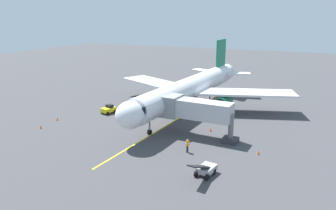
# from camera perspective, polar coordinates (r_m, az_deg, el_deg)

# --- Properties ---
(ground_plane) EXTENTS (220.00, 220.00, 0.00)m
(ground_plane) POSITION_cam_1_polar(r_m,az_deg,el_deg) (60.96, 3.68, -0.38)
(ground_plane) COLOR #424244
(apron_lead_in_line) EXTENTS (1.86, 39.98, 0.01)m
(apron_lead_in_line) POSITION_cam_1_polar(r_m,az_deg,el_deg) (53.31, 1.25, -2.64)
(apron_lead_in_line) COLOR yellow
(apron_lead_in_line) RESTS_ON ground
(airplane) EXTENTS (34.78, 40.31, 11.50)m
(airplane) POSITION_cam_1_polar(r_m,az_deg,el_deg) (57.85, 3.89, 2.85)
(airplane) COLOR white
(airplane) RESTS_ON ground
(jet_bridge) EXTENTS (11.46, 3.32, 5.40)m
(jet_bridge) POSITION_cam_1_polar(r_m,az_deg,el_deg) (45.79, 4.15, -0.78)
(jet_bridge) COLOR #B7B7BC
(jet_bridge) RESTS_ON ground
(ground_crew_marshaller) EXTENTS (0.42, 0.47, 1.71)m
(ground_crew_marshaller) POSITION_cam_1_polar(r_m,az_deg,el_deg) (40.95, 3.36, -6.98)
(ground_crew_marshaller) COLOR #23232D
(ground_crew_marshaller) RESTS_ON ground
(tug_near_nose) EXTENTS (2.04, 2.60, 1.50)m
(tug_near_nose) POSITION_cam_1_polar(r_m,az_deg,el_deg) (57.83, -10.19, -0.74)
(tug_near_nose) COLOR yellow
(tug_near_nose) RESTS_ON ground
(belt_loader_portside) EXTENTS (1.88, 4.70, 2.32)m
(belt_loader_portside) POSITION_cam_1_polar(r_m,az_deg,el_deg) (35.64, 6.47, -10.88)
(belt_loader_portside) COLOR #9E9EA3
(belt_loader_portside) RESTS_ON ground
(safety_cone_nose_left) EXTENTS (0.32, 0.32, 0.55)m
(safety_cone_nose_left) POSITION_cam_1_polar(r_m,az_deg,el_deg) (55.98, -18.51, -2.29)
(safety_cone_nose_left) COLOR #F2590F
(safety_cone_nose_left) RESTS_ON ground
(safety_cone_nose_right) EXTENTS (0.32, 0.32, 0.55)m
(safety_cone_nose_right) POSITION_cam_1_polar(r_m,az_deg,el_deg) (52.91, -21.03, -3.52)
(safety_cone_nose_right) COLOR #F2590F
(safety_cone_nose_right) RESTS_ON ground
(safety_cone_wing_port) EXTENTS (0.32, 0.32, 0.55)m
(safety_cone_wing_port) POSITION_cam_1_polar(r_m,az_deg,el_deg) (41.95, 15.28, -7.87)
(safety_cone_wing_port) COLOR #F2590F
(safety_cone_wing_port) RESTS_ON ground
(safety_cone_wing_starboard) EXTENTS (0.32, 0.32, 0.55)m
(safety_cone_wing_starboard) POSITION_cam_1_polar(r_m,az_deg,el_deg) (48.65, 7.35, -4.20)
(safety_cone_wing_starboard) COLOR #F2590F
(safety_cone_wing_starboard) RESTS_ON ground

